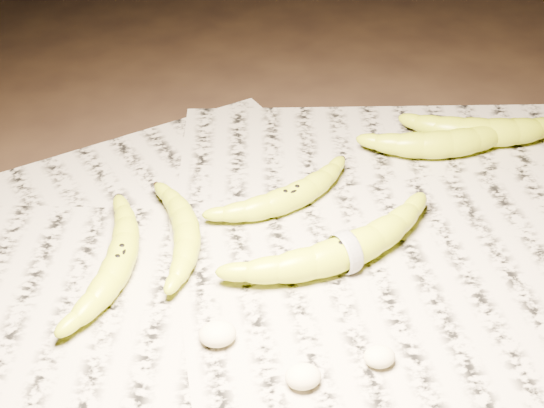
{
  "coord_description": "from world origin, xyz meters",
  "views": [
    {
      "loc": [
        -0.12,
        -0.66,
        0.59
      ],
      "look_at": [
        -0.01,
        0.04,
        0.05
      ],
      "focal_mm": 50.0,
      "sensor_mm": 36.0,
      "label": 1
    }
  ],
  "objects": [
    {
      "name": "banana_upper_b",
      "position": [
        0.31,
        0.19,
        0.03
      ],
      "size": [
        0.21,
        0.1,
        0.04
      ],
      "primitive_type": null,
      "rotation": [
        0.0,
        0.0,
        -0.19
      ],
      "color": "#ABBA17",
      "rests_on": "newspaper_patch"
    },
    {
      "name": "measuring_tape",
      "position": [
        0.06,
        -0.03,
        0.03
      ],
      "size": [
        0.02,
        0.05,
        0.05
      ],
      "primitive_type": "torus",
      "rotation": [
        0.0,
        1.57,
        0.36
      ],
      "color": "white",
      "rests_on": "newspaper_patch"
    },
    {
      "name": "flesh_chunk_c",
      "position": [
        0.06,
        -0.18,
        0.02
      ],
      "size": [
        0.03,
        0.03,
        0.02
      ],
      "primitive_type": "ellipsoid",
      "color": "beige",
      "rests_on": "newspaper_patch"
    },
    {
      "name": "flesh_chunk_b",
      "position": [
        -0.02,
        -0.19,
        0.02
      ],
      "size": [
        0.04,
        0.03,
        0.02
      ],
      "primitive_type": "ellipsoid",
      "color": "beige",
      "rests_on": "newspaper_patch"
    },
    {
      "name": "banana_upper_a",
      "position": [
        0.25,
        0.17,
        0.03
      ],
      "size": [
        0.21,
        0.07,
        0.04
      ],
      "primitive_type": null,
      "rotation": [
        0.0,
        0.0,
        0.04
      ],
      "color": "#ABBA17",
      "rests_on": "newspaper_patch"
    },
    {
      "name": "banana_left_a",
      "position": [
        -0.19,
        -0.01,
        0.03
      ],
      "size": [
        0.1,
        0.21,
        0.03
      ],
      "primitive_type": null,
      "rotation": [
        0.0,
        0.0,
        1.31
      ],
      "color": "#ABBA17",
      "rests_on": "newspaper_patch"
    },
    {
      "name": "newspaper_patch",
      "position": [
        -0.0,
        -0.0,
        0.0
      ],
      "size": [
        0.9,
        0.7,
        0.01
      ],
      "primitive_type": "cube",
      "color": "#A19B8A",
      "rests_on": "ground"
    },
    {
      "name": "ground",
      "position": [
        0.0,
        0.0,
        0.0
      ],
      "size": [
        3.0,
        3.0,
        0.0
      ],
      "primitive_type": "plane",
      "color": "black",
      "rests_on": "ground"
    },
    {
      "name": "banana_taped",
      "position": [
        0.06,
        -0.03,
        0.03
      ],
      "size": [
        0.25,
        0.15,
        0.04
      ],
      "primitive_type": null,
      "rotation": [
        0.0,
        0.0,
        0.36
      ],
      "color": "#ABBA17",
      "rests_on": "newspaper_patch"
    },
    {
      "name": "banana_center",
      "position": [
        0.01,
        0.08,
        0.02
      ],
      "size": [
        0.19,
        0.13,
        0.03
      ],
      "primitive_type": null,
      "rotation": [
        0.0,
        0.0,
        0.45
      ],
      "color": "#ABBA17",
      "rests_on": "newspaper_patch"
    },
    {
      "name": "banana_left_b",
      "position": [
        -0.12,
        0.04,
        0.02
      ],
      "size": [
        0.06,
        0.17,
        0.03
      ],
      "primitive_type": null,
      "rotation": [
        0.0,
        0.0,
        1.6
      ],
      "color": "#ABBA17",
      "rests_on": "newspaper_patch"
    },
    {
      "name": "flesh_chunk_a",
      "position": [
        -0.09,
        -0.12,
        0.02
      ],
      "size": [
        0.04,
        0.03,
        0.02
      ],
      "primitive_type": "ellipsoid",
      "color": "beige",
      "rests_on": "newspaper_patch"
    }
  ]
}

